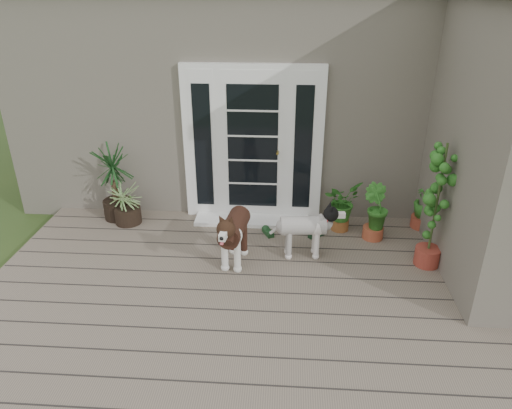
{
  "coord_description": "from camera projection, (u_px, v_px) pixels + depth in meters",
  "views": [
    {
      "loc": [
        0.26,
        -3.53,
        3.23
      ],
      "look_at": [
        -0.1,
        1.75,
        0.7
      ],
      "focal_mm": 33.11,
      "sensor_mm": 36.0,
      "label": 1
    }
  ],
  "objects": [
    {
      "name": "herb_c",
      "position": [
        424.0,
        209.0,
        6.44
      ],
      "size": [
        0.36,
        0.36,
        0.54
      ],
      "primitive_type": "imported",
      "rotation": [
        0.0,
        0.0,
        4.67
      ],
      "color": "#235E1B",
      "rests_on": "deck"
    },
    {
      "name": "door_step",
      "position": [
        252.0,
        220.0,
        6.69
      ],
      "size": [
        1.6,
        0.4,
        0.05
      ],
      "primitive_type": "cube",
      "color": "white",
      "rests_on": "deck"
    },
    {
      "name": "door_unit",
      "position": [
        253.0,
        145.0,
        6.42
      ],
      "size": [
        1.9,
        0.14,
        2.15
      ],
      "primitive_type": "cube",
      "color": "white",
      "rests_on": "deck"
    },
    {
      "name": "clog_left",
      "position": [
        268.0,
        232.0,
        6.35
      ],
      "size": [
        0.23,
        0.29,
        0.08
      ],
      "primitive_type": null,
      "rotation": [
        0.0,
        0.0,
        0.45
      ],
      "color": "#16381A",
      "rests_on": "deck"
    },
    {
      "name": "herb_a",
      "position": [
        341.0,
        209.0,
        6.36
      ],
      "size": [
        0.69,
        0.69,
        0.62
      ],
      "primitive_type": "imported",
      "rotation": [
        0.0,
        0.0,
        0.89
      ],
      "color": "#1B5718",
      "rests_on": "deck"
    },
    {
      "name": "brindle_dog",
      "position": [
        235.0,
        237.0,
        5.59
      ],
      "size": [
        0.46,
        0.88,
        0.7
      ],
      "primitive_type": null,
      "rotation": [
        0.0,
        0.0,
        3.02
      ],
      "color": "#3F2117",
      "rests_on": "deck"
    },
    {
      "name": "spider_plant",
      "position": [
        126.0,
        202.0,
        6.54
      ],
      "size": [
        0.68,
        0.68,
        0.65
      ],
      "primitive_type": null,
      "rotation": [
        0.0,
        0.0,
        -0.12
      ],
      "color": "#75945B",
      "rests_on": "deck"
    },
    {
      "name": "clog_right",
      "position": [
        317.0,
        233.0,
        6.3
      ],
      "size": [
        0.3,
        0.3,
        0.09
      ],
      "primitive_type": null,
      "rotation": [
        0.0,
        0.0,
        -0.78
      ],
      "color": "black",
      "rests_on": "deck"
    },
    {
      "name": "white_dog",
      "position": [
        303.0,
        234.0,
        5.75
      ],
      "size": [
        0.76,
        0.38,
        0.61
      ],
      "primitive_type": null,
      "rotation": [
        0.0,
        0.0,
        -1.48
      ],
      "color": "silver",
      "rests_on": "deck"
    },
    {
      "name": "yucca",
      "position": [
        114.0,
        183.0,
        6.59
      ],
      "size": [
        0.98,
        0.98,
        1.08
      ],
      "primitive_type": null,
      "rotation": [
        0.0,
        0.0,
        0.41
      ],
      "color": "black",
      "rests_on": "deck"
    },
    {
      "name": "herb_b",
      "position": [
        374.0,
        220.0,
        6.16
      ],
      "size": [
        0.51,
        0.51,
        0.54
      ],
      "primitive_type": "imported",
      "rotation": [
        0.0,
        0.0,
        2.43
      ],
      "color": "#1A5B1D",
      "rests_on": "deck"
    },
    {
      "name": "deck",
      "position": [
        257.0,
        316.0,
        4.92
      ],
      "size": [
        6.2,
        4.6,
        0.12
      ],
      "primitive_type": "cube",
      "color": "#6B5B4C",
      "rests_on": "ground"
    },
    {
      "name": "sapling",
      "position": [
        436.0,
        205.0,
        5.36
      ],
      "size": [
        0.5,
        0.5,
        1.58
      ],
      "primitive_type": null,
      "rotation": [
        0.0,
        0.0,
        -0.09
      ],
      "color": "#285E1A",
      "rests_on": "deck"
    },
    {
      "name": "house_main",
      "position": [
        273.0,
        88.0,
        8.1
      ],
      "size": [
        7.4,
        4.0,
        3.1
      ],
      "primitive_type": "cube",
      "color": "#665E54",
      "rests_on": "ground"
    }
  ]
}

